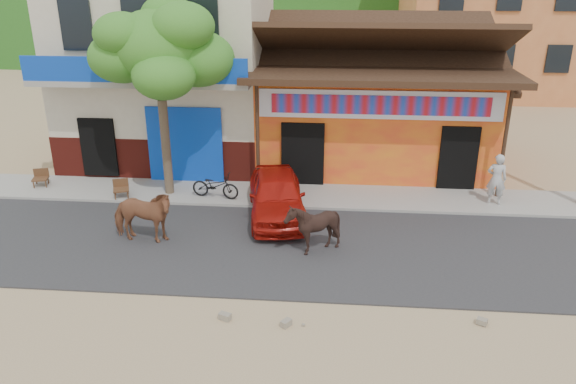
% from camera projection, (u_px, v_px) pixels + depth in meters
% --- Properties ---
extents(ground, '(120.00, 120.00, 0.00)m').
position_uv_depth(ground, '(301.00, 302.00, 12.35)').
color(ground, '#9E825B').
rests_on(ground, ground).
extents(road, '(60.00, 5.00, 0.04)m').
position_uv_depth(road, '(307.00, 249.00, 14.65)').
color(road, '#28282B').
rests_on(road, ground).
extents(sidewalk, '(60.00, 2.00, 0.12)m').
position_uv_depth(sidewalk, '(313.00, 196.00, 17.87)').
color(sidewalk, gray).
rests_on(sidewalk, ground).
extents(dance_club, '(8.00, 6.00, 3.60)m').
position_uv_depth(dance_club, '(373.00, 114.00, 20.75)').
color(dance_club, orange).
rests_on(dance_club, ground).
extents(cafe_building, '(7.00, 6.00, 7.00)m').
position_uv_depth(cafe_building, '(171.00, 64.00, 20.71)').
color(cafe_building, beige).
rests_on(cafe_building, ground).
extents(tree, '(3.00, 3.00, 6.00)m').
position_uv_depth(tree, '(162.00, 100.00, 16.90)').
color(tree, '#2D721E').
rests_on(tree, sidewalk).
extents(cow_tan, '(1.82, 0.94, 1.49)m').
position_uv_depth(cow_tan, '(142.00, 216.00, 14.71)').
color(cow_tan, brown).
rests_on(cow_tan, road).
extents(cow_dark, '(1.44, 1.33, 1.39)m').
position_uv_depth(cow_dark, '(313.00, 227.00, 14.20)').
color(cow_dark, black).
rests_on(cow_dark, road).
extents(red_car, '(2.18, 4.11, 1.33)m').
position_uv_depth(red_car, '(277.00, 195.00, 16.27)').
color(red_car, '#A9140C').
rests_on(red_car, road).
extents(scooter, '(1.60, 0.80, 0.80)m').
position_uv_depth(scooter, '(215.00, 186.00, 17.48)').
color(scooter, black).
rests_on(scooter, sidewalk).
extents(pedestrian, '(0.64, 0.48, 1.58)m').
position_uv_depth(pedestrian, '(497.00, 179.00, 16.90)').
color(pedestrian, '#BDBDBD').
rests_on(pedestrian, sidewalk).
extents(cafe_chair_left, '(0.58, 0.58, 1.01)m').
position_uv_depth(cafe_chair_left, '(39.00, 171.00, 18.38)').
color(cafe_chair_left, '#472317').
rests_on(cafe_chair_left, sidewalk).
extents(cafe_chair_right, '(0.61, 0.61, 1.01)m').
position_uv_depth(cafe_chair_right, '(120.00, 182.00, 17.49)').
color(cafe_chair_right, '#4C3319').
rests_on(cafe_chair_right, sidewalk).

